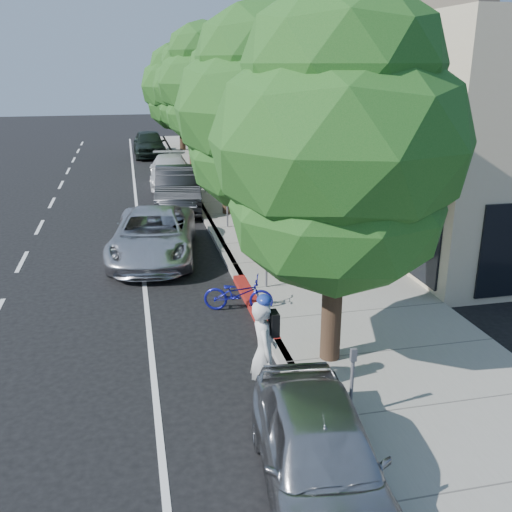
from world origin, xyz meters
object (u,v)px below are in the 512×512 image
object	(u,v)px
street_tree_4	(190,88)
bicycle	(238,294)
white_pickup	(171,171)
pedestrian	(238,194)
near_car_a	(320,454)
street_tree_1	(263,112)
silver_suv	(153,235)
cyclist	(264,352)
dark_sedan	(178,188)
street_tree_5	(180,87)
dark_suv_far	(149,144)
street_tree_2	(226,108)
street_tree_3	(204,85)
street_tree_0	(339,147)

from	to	relation	value
street_tree_4	bicycle	world-z (taller)	street_tree_4
white_pickup	pedestrian	distance (m)	7.71
near_car_a	pedestrian	bearing A→B (deg)	89.82
street_tree_1	silver_suv	world-z (taller)	street_tree_1
cyclist	bicycle	distance (m)	4.02
bicycle	dark_sedan	xyz separation A→B (m)	(-0.48, 10.83, 0.40)
street_tree_4	silver_suv	size ratio (longest dim) A/B	1.35
silver_suv	white_pickup	size ratio (longest dim) A/B	1.08
silver_suv	pedestrian	size ratio (longest dim) A/B	3.02
street_tree_1	street_tree_5	bearing A→B (deg)	90.00
white_pickup	bicycle	bearing A→B (deg)	-85.44
white_pickup	dark_suv_far	distance (m)	9.67
bicycle	near_car_a	size ratio (longest dim) A/B	0.42
street_tree_2	pedestrian	xyz separation A→B (m)	(0.29, -0.67, -3.17)
street_tree_3	silver_suv	distance (m)	11.68
dark_suv_far	cyclist	bearing A→B (deg)	-89.49
dark_sedan	near_car_a	world-z (taller)	dark_sedan
white_pickup	near_car_a	distance (m)	22.27
street_tree_5	dark_suv_far	distance (m)	4.43
dark_sedan	near_car_a	bearing A→B (deg)	-84.00
street_tree_2	street_tree_5	world-z (taller)	street_tree_5
street_tree_1	near_car_a	bearing A→B (deg)	-98.38
near_car_a	street_tree_2	bearing A→B (deg)	91.15
street_tree_0	near_car_a	xyz separation A→B (m)	(-1.40, -3.50, -3.66)
street_tree_3	street_tree_1	bearing A→B (deg)	-90.00
street_tree_3	cyclist	bearing A→B (deg)	-94.81
street_tree_3	street_tree_4	world-z (taller)	street_tree_3
street_tree_4	dark_sedan	world-z (taller)	street_tree_4
street_tree_0	street_tree_1	bearing A→B (deg)	90.00
street_tree_4	pedestrian	distance (m)	13.12
silver_suv	white_pickup	world-z (taller)	silver_suv
cyclist	street_tree_2	bearing A→B (deg)	-2.03
silver_suv	dark_suv_far	distance (m)	20.94
dark_suv_far	white_pickup	bearing A→B (deg)	-87.20
cyclist	near_car_a	xyz separation A→B (m)	(0.20, -2.50, -0.27)
street_tree_4	near_car_a	size ratio (longest dim) A/B	1.75
street_tree_2	dark_suv_far	bearing A→B (deg)	98.06
pedestrian	street_tree_2	bearing A→B (deg)	-96.76
street_tree_1	street_tree_3	size ratio (longest dim) A/B	0.97
street_tree_4	dark_suv_far	bearing A→B (deg)	117.74
street_tree_3	silver_suv	xyz separation A→B (m)	(-3.10, -10.50, -4.06)
street_tree_5	white_pickup	distance (m)	11.90
dark_suv_far	street_tree_0	bearing A→B (deg)	-86.22
street_tree_1	dark_sedan	world-z (taller)	street_tree_1
bicycle	street_tree_1	bearing A→B (deg)	-5.16
street_tree_4	cyclist	bearing A→B (deg)	-93.66
silver_suv	street_tree_5	bearing A→B (deg)	90.01
street_tree_0	bicycle	distance (m)	5.08
dark_sedan	dark_suv_far	world-z (taller)	dark_sedan
silver_suv	near_car_a	distance (m)	11.13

